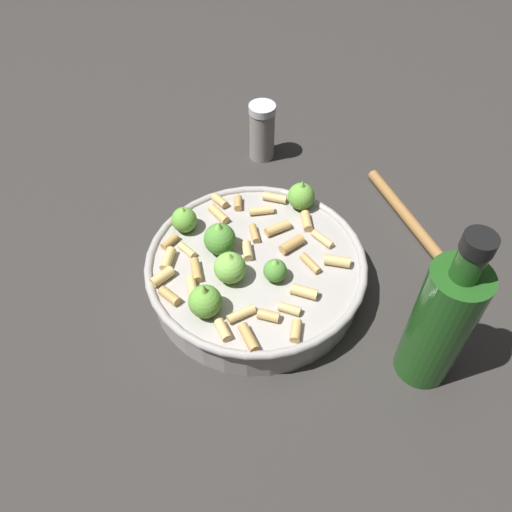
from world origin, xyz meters
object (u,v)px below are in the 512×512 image
object	(u,v)px
pepper_shaker	(262,131)
wooden_spoon	(421,235)
olive_oil_bottle	(441,322)
cooking_pan	(254,269)

from	to	relation	value
pepper_shaker	wooden_spoon	world-z (taller)	pepper_shaker
olive_oil_bottle	wooden_spoon	xyz separation A→B (m)	(-0.12, 0.16, -0.08)
olive_oil_bottle	wooden_spoon	distance (m)	0.22
olive_oil_bottle	wooden_spoon	bearing A→B (deg)	127.52
cooking_pan	olive_oil_bottle	size ratio (longest dim) A/B	1.27
olive_oil_bottle	wooden_spoon	world-z (taller)	olive_oil_bottle
cooking_pan	wooden_spoon	distance (m)	0.25
cooking_pan	wooden_spoon	size ratio (longest dim) A/B	1.13
pepper_shaker	wooden_spoon	size ratio (longest dim) A/B	0.39
pepper_shaker	wooden_spoon	xyz separation A→B (m)	(0.29, 0.05, -0.04)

